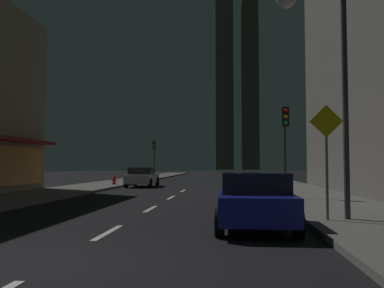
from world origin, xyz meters
name	(u,v)px	position (x,y,z in m)	size (l,w,h in m)	color
ground_plane	(199,183)	(0.00, 32.00, -0.05)	(78.00, 136.00, 0.10)	black
sidewalk_right	(273,182)	(7.00, 32.00, 0.07)	(4.00, 76.00, 0.15)	#605E59
sidewalk_left	(128,181)	(-7.00, 32.00, 0.07)	(4.00, 76.00, 0.15)	#605E59
lane_marking_center	(150,209)	(0.00, 8.40, 0.01)	(0.16, 23.00, 0.01)	silver
skyscraper_distant_tall	(225,83)	(1.19, 133.66, 30.52)	(6.07, 7.62, 61.05)	#4F4B3B
skyscraper_distant_mid	(250,80)	(9.85, 130.20, 30.72)	(5.64, 6.48, 61.43)	#494637
car_parked_near	(255,200)	(3.60, 4.25, 0.74)	(1.98, 4.24, 1.45)	navy
car_parked_far	(142,177)	(-3.60, 23.18, 0.74)	(1.98, 4.24, 1.45)	silver
fire_hydrant_far_left	(114,180)	(-5.90, 23.68, 0.45)	(0.42, 0.30, 0.65)	red
traffic_light_near_right	(285,131)	(5.50, 12.29, 3.19)	(0.32, 0.48, 4.20)	#2D2D2D
traffic_light_far_left	(154,151)	(-5.50, 37.75, 3.19)	(0.32, 0.48, 4.20)	#2D2D2D
street_lamp_right	(315,45)	(5.38, 5.14, 5.07)	(1.96, 0.56, 6.58)	#38383D
pedestrian_crossing_sign	(327,151)	(5.60, 4.88, 2.02)	(0.91, 0.08, 3.15)	slate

